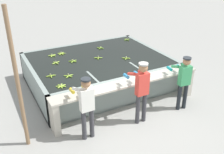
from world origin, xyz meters
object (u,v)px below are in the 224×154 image
worker_1 (141,87)px  banana_bunch_floating_8 (73,61)px  banana_bunch_floating_1 (52,55)px  banana_bunch_floating_4 (69,76)px  banana_bunch_floating_10 (61,53)px  banana_bunch_floating_2 (51,76)px  banana_bunch_floating_6 (98,58)px  support_post_left (18,83)px  banana_bunch_floating_9 (100,48)px  banana_bunch_floating_5 (61,86)px  knife_0 (137,78)px  worker_2 (184,78)px  banana_bunch_floating_0 (126,58)px  worker_0 (86,103)px  banana_bunch_floating_3 (127,40)px  banana_bunch_floating_7 (56,63)px

worker_1 → banana_bunch_floating_8: 2.74m
banana_bunch_floating_1 → banana_bunch_floating_4: bearing=-91.4°
banana_bunch_floating_10 → banana_bunch_floating_2: bearing=-117.8°
banana_bunch_floating_2 → banana_bunch_floating_8: bearing=38.1°
banana_bunch_floating_6 → support_post_left: support_post_left is taller
banana_bunch_floating_8 → banana_bunch_floating_9: bearing=28.7°
banana_bunch_floating_9 → support_post_left: support_post_left is taller
worker_1 → banana_bunch_floating_10: size_ratio=5.92×
banana_bunch_floating_5 → banana_bunch_floating_8: size_ratio=1.01×
banana_bunch_floating_9 → banana_bunch_floating_10: 1.40m
banana_bunch_floating_10 → knife_0: 3.06m
worker_2 → banana_bunch_floating_0: bearing=106.7°
worker_0 → banana_bunch_floating_10: worker_0 is taller
banana_bunch_floating_4 → banana_bunch_floating_9: 2.43m
banana_bunch_floating_5 → banana_bunch_floating_8: (0.86, 1.44, 0.00)m
banana_bunch_floating_5 → support_post_left: size_ratio=0.09×
banana_bunch_floating_5 → worker_1: bearing=-34.4°
banana_bunch_floating_5 → banana_bunch_floating_6: size_ratio=1.06×
banana_bunch_floating_4 → support_post_left: support_post_left is taller
banana_bunch_floating_3 → banana_bunch_floating_9: same height
banana_bunch_floating_1 → knife_0: bearing=-60.5°
banana_bunch_floating_1 → banana_bunch_floating_9: size_ratio=1.21×
support_post_left → banana_bunch_floating_4: bearing=38.9°
banana_bunch_floating_0 → banana_bunch_floating_2: bearing=-176.7°
worker_2 → banana_bunch_floating_10: worker_2 is taller
banana_bunch_floating_10 → worker_1: bearing=-74.5°
banana_bunch_floating_6 → banana_bunch_floating_0: bearing=-30.2°
banana_bunch_floating_4 → banana_bunch_floating_2: bearing=152.0°
banana_bunch_floating_7 → worker_2: bearing=-45.0°
banana_bunch_floating_0 → banana_bunch_floating_3: bearing=58.5°
banana_bunch_floating_5 → support_post_left: support_post_left is taller
banana_bunch_floating_4 → banana_bunch_floating_6: 1.55m
banana_bunch_floating_1 → banana_bunch_floating_6: 1.55m
worker_1 → banana_bunch_floating_7: worker_1 is taller
banana_bunch_floating_8 → banana_bunch_floating_2: bearing=-141.9°
banana_bunch_floating_3 → banana_bunch_floating_4: 3.73m
banana_bunch_floating_5 → banana_bunch_floating_0: bearing=19.4°
worker_1 → banana_bunch_floating_3: size_ratio=5.92×
worker_0 → banana_bunch_floating_4: size_ratio=5.75×
worker_2 → banana_bunch_floating_7: (-2.73, 2.73, -0.01)m
banana_bunch_floating_2 → banana_bunch_floating_10: size_ratio=1.00×
worker_1 → support_post_left: size_ratio=0.52×
worker_2 → support_post_left: support_post_left is taller
banana_bunch_floating_0 → banana_bunch_floating_7: same height
banana_bunch_floating_0 → worker_2: bearing=-73.3°
worker_2 → banana_bunch_floating_9: size_ratio=6.83×
banana_bunch_floating_3 → banana_bunch_floating_5: (-3.49, -2.54, -0.00)m
worker_0 → banana_bunch_floating_6: 2.83m
banana_bunch_floating_4 → banana_bunch_floating_7: bearing=92.0°
banana_bunch_floating_4 → banana_bunch_floating_1: bearing=88.6°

